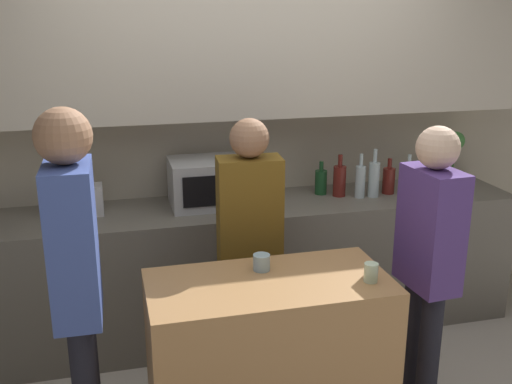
# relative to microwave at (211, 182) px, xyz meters

# --- Properties ---
(back_wall) EXTENTS (6.40, 0.40, 2.70)m
(back_wall) POSITION_rel_microwave_xyz_m (0.24, 0.21, 0.49)
(back_wall) COLOR #B2A893
(back_wall) RESTS_ON ground_plane
(back_counter) EXTENTS (3.60, 0.62, 0.90)m
(back_counter) POSITION_rel_microwave_xyz_m (0.24, -0.06, -0.60)
(back_counter) COLOR #6B665B
(back_counter) RESTS_ON ground_plane
(kitchen_island) EXTENTS (1.12, 0.56, 0.92)m
(kitchen_island) POSITION_rel_microwave_xyz_m (0.05, -1.24, -0.59)
(kitchen_island) COLOR #B27F4C
(kitchen_island) RESTS_ON ground_plane
(microwave) EXTENTS (0.52, 0.39, 0.30)m
(microwave) POSITION_rel_microwave_xyz_m (0.00, 0.00, 0.00)
(microwave) COLOR #B7BABC
(microwave) RESTS_ON back_counter
(toaster) EXTENTS (0.26, 0.16, 0.18)m
(toaster) POSITION_rel_microwave_xyz_m (-0.81, 0.00, -0.06)
(toaster) COLOR silver
(toaster) RESTS_ON back_counter
(potted_plant) EXTENTS (0.14, 0.14, 0.40)m
(potted_plant) POSITION_rel_microwave_xyz_m (1.74, 0.00, 0.05)
(potted_plant) COLOR silver
(potted_plant) RESTS_ON back_counter
(bottle_0) EXTENTS (0.08, 0.08, 0.23)m
(bottle_0) POSITION_rel_microwave_xyz_m (0.77, 0.05, -0.06)
(bottle_0) COLOR #194723
(bottle_0) RESTS_ON back_counter
(bottle_1) EXTENTS (0.09, 0.09, 0.29)m
(bottle_1) POSITION_rel_microwave_xyz_m (0.87, -0.03, -0.04)
(bottle_1) COLOR maroon
(bottle_1) RESTS_ON back_counter
(bottle_2) EXTENTS (0.07, 0.07, 0.30)m
(bottle_2) POSITION_rel_microwave_xyz_m (0.99, -0.09, -0.04)
(bottle_2) COLOR silver
(bottle_2) RESTS_ON back_counter
(bottle_3) EXTENTS (0.07, 0.07, 0.33)m
(bottle_3) POSITION_rel_microwave_xyz_m (1.09, -0.10, -0.02)
(bottle_3) COLOR silver
(bottle_3) RESTS_ON back_counter
(bottle_4) EXTENTS (0.08, 0.08, 0.25)m
(bottle_4) POSITION_rel_microwave_xyz_m (1.22, -0.05, -0.06)
(bottle_4) COLOR maroon
(bottle_4) RESTS_ON back_counter
(bottle_5) EXTENTS (0.07, 0.07, 0.29)m
(bottle_5) POSITION_rel_microwave_xyz_m (1.32, -0.14, -0.04)
(bottle_5) COLOR silver
(bottle_5) RESTS_ON back_counter
(bottle_6) EXTENTS (0.09, 0.09, 0.29)m
(bottle_6) POSITION_rel_microwave_xyz_m (1.45, -0.14, -0.04)
(bottle_6) COLOR silver
(bottle_6) RESTS_ON back_counter
(cup_0) EXTENTS (0.08, 0.08, 0.08)m
(cup_0) POSITION_rel_microwave_xyz_m (0.04, -1.12, -0.09)
(cup_0) COLOR #95B5C0
(cup_0) RESTS_ON kitchen_island
(cup_1) EXTENTS (0.06, 0.06, 0.09)m
(cup_1) POSITION_rel_microwave_xyz_m (0.49, -1.36, -0.08)
(cup_1) COLOR beige
(cup_1) RESTS_ON kitchen_island
(person_left) EXTENTS (0.35, 0.21, 1.58)m
(person_left) POSITION_rel_microwave_xyz_m (0.09, -0.70, -0.12)
(person_left) COLOR black
(person_left) RESTS_ON ground_plane
(person_center) EXTENTS (0.22, 0.35, 1.59)m
(person_center) POSITION_rel_microwave_xyz_m (0.89, -1.18, -0.11)
(person_center) COLOR black
(person_center) RESTS_ON ground_plane
(person_right) EXTENTS (0.23, 0.34, 1.75)m
(person_right) POSITION_rel_microwave_xyz_m (-0.79, -1.23, 0.00)
(person_right) COLOR black
(person_right) RESTS_ON ground_plane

